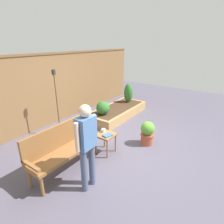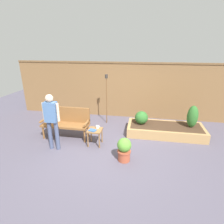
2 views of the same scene
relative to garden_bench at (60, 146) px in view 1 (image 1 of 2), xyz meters
name	(u,v)px [view 1 (image 1 of 2)]	position (x,y,z in m)	size (l,w,h in m)	color
ground_plane	(121,147)	(1.40, -0.53, -0.54)	(14.00, 14.00, 0.00)	#514C5B
fence_back	(49,89)	(1.40, 2.07, 0.55)	(8.40, 0.14, 2.16)	brown
garden_bench	(60,146)	(0.00, 0.00, 0.00)	(1.44, 0.48, 0.94)	brown
side_table	(106,137)	(1.00, -0.35, -0.15)	(0.40, 0.40, 0.48)	olive
cup_on_table	(103,130)	(1.06, -0.25, -0.03)	(0.12, 0.09, 0.08)	white
book_on_table	(107,135)	(0.96, -0.44, -0.05)	(0.20, 0.15, 0.03)	#38609E
potted_boxwood	(147,132)	(1.91, -0.98, -0.22)	(0.35, 0.35, 0.61)	#A84C33
raised_planter_bed	(118,112)	(3.06, 0.68, -0.39)	(2.40, 1.00, 0.30)	#AD8451
shrub_near_bench	(103,108)	(2.28, 0.72, -0.03)	(0.42, 0.42, 0.42)	brown
shrub_far_corner	(128,93)	(3.84, 0.72, 0.11)	(0.33, 0.33, 0.71)	brown
tiki_torch	(56,92)	(1.01, 1.28, 0.68)	(0.10, 0.10, 1.80)	brown
person_by_bench	(87,141)	(-0.05, -0.76, 0.39)	(0.47, 0.20, 1.56)	#475170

